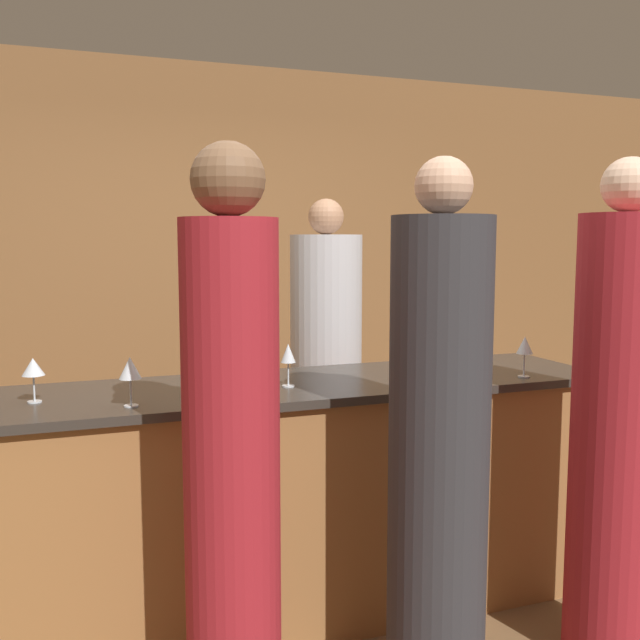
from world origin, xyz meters
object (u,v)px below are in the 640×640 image
guest_1 (439,453)px  wine_bottle_0 (436,342)px  bartender (326,381)px  guest_0 (232,467)px  guest_2 (618,431)px

guest_1 → wine_bottle_0: guest_1 is taller
bartender → wine_bottle_0: size_ratio=6.52×
guest_0 → guest_1: size_ratio=1.01×
bartender → wine_bottle_0: (0.35, -0.59, 0.28)m
wine_bottle_0 → bartender: bearing=120.4°
guest_0 → wine_bottle_0: guest_0 is taller
bartender → wine_bottle_0: 0.74m
guest_0 → guest_1: bearing=-1.6°
wine_bottle_0 → guest_0: bearing=-144.3°
guest_1 → wine_bottle_0: bearing=61.5°
bartender → guest_2: bearing=112.3°
wine_bottle_0 → guest_1: bearing=-118.5°
guest_0 → guest_2: size_ratio=1.00×
guest_2 → guest_0: bearing=178.2°
guest_0 → wine_bottle_0: 1.51m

